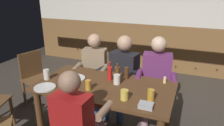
# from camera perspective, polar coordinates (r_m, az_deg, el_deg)

# --- Properties ---
(back_wall_wainscot) EXTENTS (6.11, 0.12, 1.07)m
(back_wall_wainscot) POSITION_cam_1_polar(r_m,az_deg,el_deg) (5.10, 10.45, 4.20)
(back_wall_wainscot) COLOR brown
(back_wall_wainscot) RESTS_ON ground_plane
(dining_table) EXTENTS (1.63, 0.85, 0.77)m
(dining_table) POSITION_cam_1_polar(r_m,az_deg,el_deg) (2.60, -1.94, -8.20)
(dining_table) COLOR brown
(dining_table) RESTS_ON ground_plane
(person_0) EXTENTS (0.54, 0.56, 1.21)m
(person_0) POSITION_cam_1_polar(r_m,az_deg,el_deg) (3.32, -4.93, -1.73)
(person_0) COLOR #997F60
(person_0) RESTS_ON ground_plane
(person_1) EXTENTS (0.59, 0.59, 1.22)m
(person_1) POSITION_cam_1_polar(r_m,az_deg,el_deg) (3.16, 2.70, -2.45)
(person_1) COLOR black
(person_1) RESTS_ON ground_plane
(person_2) EXTENTS (0.57, 0.55, 1.25)m
(person_2) POSITION_cam_1_polar(r_m,az_deg,el_deg) (3.04, 11.77, -3.72)
(person_2) COLOR #6B2D66
(person_2) RESTS_ON ground_plane
(person_3) EXTENTS (0.49, 0.52, 1.22)m
(person_3) POSITION_cam_1_polar(r_m,az_deg,el_deg) (2.12, -9.11, -15.59)
(person_3) COLOR #AD1919
(person_3) RESTS_ON ground_plane
(chair_empty_far_end) EXTENTS (0.55, 0.55, 0.88)m
(chair_empty_far_end) POSITION_cam_1_polar(r_m,az_deg,el_deg) (3.73, -19.65, -3.49)
(chair_empty_far_end) COLOR brown
(chair_empty_far_end) RESTS_ON ground_plane
(table_candle) EXTENTS (0.04, 0.04, 0.08)m
(table_candle) POSITION_cam_1_polar(r_m,az_deg,el_deg) (2.66, 13.97, -4.46)
(table_candle) COLOR #F9E08C
(table_candle) RESTS_ON dining_table
(condiment_caddy) EXTENTS (0.14, 0.10, 0.05)m
(condiment_caddy) POSITION_cam_1_polar(r_m,az_deg,el_deg) (2.12, 9.11, -11.19)
(condiment_caddy) COLOR #B2B7BC
(condiment_caddy) RESTS_ON dining_table
(plate_0) EXTENTS (0.27, 0.27, 0.01)m
(plate_0) POSITION_cam_1_polar(r_m,az_deg,el_deg) (2.75, -10.04, -4.06)
(plate_0) COLOR white
(plate_0) RESTS_ON dining_table
(plate_1) EXTENTS (0.25, 0.25, 0.01)m
(plate_1) POSITION_cam_1_polar(r_m,az_deg,el_deg) (2.59, -17.57, -6.26)
(plate_1) COLOR white
(plate_1) RESTS_ON dining_table
(bottle_0) EXTENTS (0.06, 0.06, 0.24)m
(bottle_0) POSITION_cam_1_polar(r_m,az_deg,el_deg) (2.65, -0.62, -2.66)
(bottle_0) COLOR red
(bottle_0) RESTS_ON dining_table
(bottle_1) EXTENTS (0.07, 0.07, 0.23)m
(bottle_1) POSITION_cam_1_polar(r_m,az_deg,el_deg) (2.63, 1.41, -2.83)
(bottle_1) COLOR #593314
(bottle_1) RESTS_ON dining_table
(pint_glass_0) EXTENTS (0.08, 0.08, 0.12)m
(pint_glass_0) POSITION_cam_1_polar(r_m,az_deg,el_deg) (2.55, 1.32, -4.39)
(pint_glass_0) COLOR white
(pint_glass_0) RESTS_ON dining_table
(pint_glass_1) EXTENTS (0.07, 0.07, 0.15)m
(pint_glass_1) POSITION_cam_1_polar(r_m,az_deg,el_deg) (2.47, -12.21, -5.28)
(pint_glass_1) COLOR #E5C64C
(pint_glass_1) RESTS_ON dining_table
(pint_glass_2) EXTENTS (0.08, 0.08, 0.11)m
(pint_glass_2) POSITION_cam_1_polar(r_m,az_deg,el_deg) (2.22, 3.35, -8.53)
(pint_glass_2) COLOR #E5C64C
(pint_glass_2) RESTS_ON dining_table
(pint_glass_3) EXTENTS (0.08, 0.08, 0.13)m
(pint_glass_3) POSITION_cam_1_polar(r_m,az_deg,el_deg) (2.80, -17.16, -2.95)
(pint_glass_3) COLOR white
(pint_glass_3) RESTS_ON dining_table
(pint_glass_4) EXTENTS (0.06, 0.06, 0.15)m
(pint_glass_4) POSITION_cam_1_polar(r_m,az_deg,el_deg) (2.70, 3.90, -2.68)
(pint_glass_4) COLOR #4C2D19
(pint_glass_4) RESTS_ON dining_table
(pint_glass_5) EXTENTS (0.07, 0.07, 0.12)m
(pint_glass_5) POSITION_cam_1_polar(r_m,az_deg,el_deg) (2.43, -6.39, -5.89)
(pint_glass_5) COLOR gold
(pint_glass_5) RESTS_ON dining_table
(pint_glass_6) EXTENTS (0.07, 0.07, 0.13)m
(pint_glass_6) POSITION_cam_1_polar(r_m,az_deg,el_deg) (2.22, 10.37, -8.51)
(pint_glass_6) COLOR gold
(pint_glass_6) RESTS_ON dining_table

